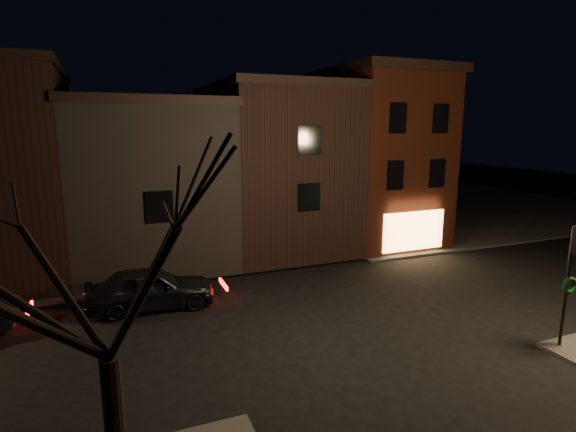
% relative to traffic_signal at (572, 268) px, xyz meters
% --- Properties ---
extents(ground, '(120.00, 120.00, 0.00)m').
position_rel_traffic_signal_xyz_m(ground, '(-5.60, 5.51, -2.81)').
color(ground, black).
rests_on(ground, ground).
extents(sidewalk_far_right, '(30.00, 30.00, 0.12)m').
position_rel_traffic_signal_xyz_m(sidewalk_far_right, '(14.40, 25.51, -2.75)').
color(sidewalk_far_right, '#2D2B28').
rests_on(sidewalk_far_right, ground).
extents(corner_building, '(6.50, 8.50, 10.50)m').
position_rel_traffic_signal_xyz_m(corner_building, '(2.40, 14.98, 2.59)').
color(corner_building, '#3F160B').
rests_on(corner_building, ground).
extents(row_building_a, '(7.30, 10.30, 9.40)m').
position_rel_traffic_signal_xyz_m(row_building_a, '(-4.10, 16.01, 2.03)').
color(row_building_a, black).
rests_on(row_building_a, ground).
extents(row_building_b, '(7.80, 10.30, 8.40)m').
position_rel_traffic_signal_xyz_m(row_building_b, '(-11.35, 16.01, 1.53)').
color(row_building_b, black).
rests_on(row_building_b, ground).
extents(traffic_signal, '(0.58, 0.38, 4.05)m').
position_rel_traffic_signal_xyz_m(traffic_signal, '(0.00, 0.00, 0.00)').
color(traffic_signal, black).
rests_on(traffic_signal, sidewalk_near_right).
extents(bare_tree_left, '(5.60, 5.60, 7.50)m').
position_rel_traffic_signal_xyz_m(bare_tree_left, '(-13.60, -1.49, 2.63)').
color(bare_tree_left, black).
rests_on(bare_tree_left, sidewalk_near_left).
extents(parked_car_a, '(5.05, 2.20, 1.69)m').
position_rel_traffic_signal_xyz_m(parked_car_a, '(-12.10, 8.65, -1.96)').
color(parked_car_a, black).
rests_on(parked_car_a, ground).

